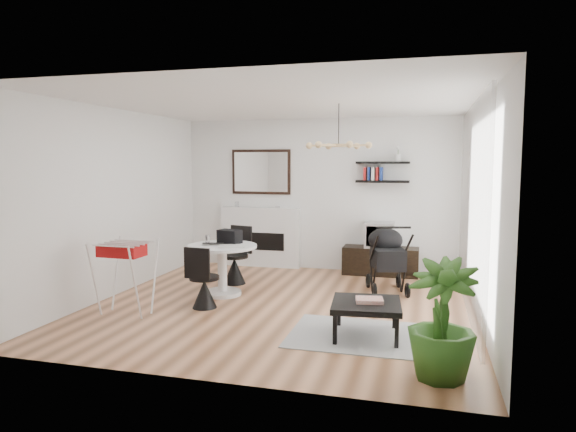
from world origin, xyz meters
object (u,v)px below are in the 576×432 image
(tv_console, at_px, (380,261))
(dining_table, at_px, (222,262))
(drying_rack, at_px, (125,276))
(potted_plant, at_px, (442,320))
(stroller, at_px, (387,261))
(coffee_table, at_px, (366,306))
(fireplace, at_px, (260,230))
(crt_tv, at_px, (380,235))

(tv_console, xyz_separation_m, dining_table, (-2.11, -1.96, 0.25))
(dining_table, height_order, drying_rack, drying_rack)
(dining_table, distance_m, potted_plant, 3.72)
(tv_console, height_order, stroller, stroller)
(tv_console, xyz_separation_m, coffee_table, (0.12, -3.23, 0.11))
(dining_table, relative_size, drying_rack, 1.08)
(dining_table, bearing_deg, coffee_table, -29.70)
(fireplace, bearing_deg, drying_rack, -101.98)
(tv_console, relative_size, dining_table, 1.26)
(fireplace, bearing_deg, stroller, -27.84)
(tv_console, bearing_deg, potted_plant, -78.00)
(stroller, xyz_separation_m, potted_plant, (0.70, -3.06, 0.09))
(fireplace, distance_m, coffee_table, 4.13)
(drying_rack, bearing_deg, dining_table, 57.19)
(dining_table, bearing_deg, stroller, 20.37)
(crt_tv, relative_size, drying_rack, 0.53)
(drying_rack, relative_size, stroller, 0.88)
(crt_tv, relative_size, dining_table, 0.49)
(fireplace, xyz_separation_m, potted_plant, (3.11, -4.33, -0.14))
(fireplace, xyz_separation_m, dining_table, (0.11, -2.12, -0.20))
(fireplace, bearing_deg, tv_console, -4.02)
(tv_console, distance_m, coffee_table, 3.24)
(potted_plant, bearing_deg, stroller, 102.93)
(dining_table, distance_m, stroller, 2.44)
(fireplace, xyz_separation_m, crt_tv, (2.20, -0.16, 0.01))
(fireplace, height_order, potted_plant, fireplace)
(crt_tv, height_order, dining_table, crt_tv)
(crt_tv, bearing_deg, stroller, -79.53)
(crt_tv, xyz_separation_m, stroller, (0.21, -1.11, -0.24))
(crt_tv, relative_size, stroller, 0.46)
(potted_plant, bearing_deg, tv_console, 102.00)
(tv_console, relative_size, stroller, 1.21)
(dining_table, height_order, potted_plant, potted_plant)
(tv_console, distance_m, dining_table, 2.89)
(potted_plant, bearing_deg, coffee_table, 129.16)
(tv_console, relative_size, coffee_table, 1.56)
(crt_tv, bearing_deg, drying_rack, -132.48)
(fireplace, distance_m, crt_tv, 2.20)
(fireplace, distance_m, tv_console, 2.27)
(dining_table, bearing_deg, tv_console, 43.00)
(dining_table, xyz_separation_m, drying_rack, (-0.82, -1.21, 0.00))
(crt_tv, bearing_deg, coffee_table, -87.49)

